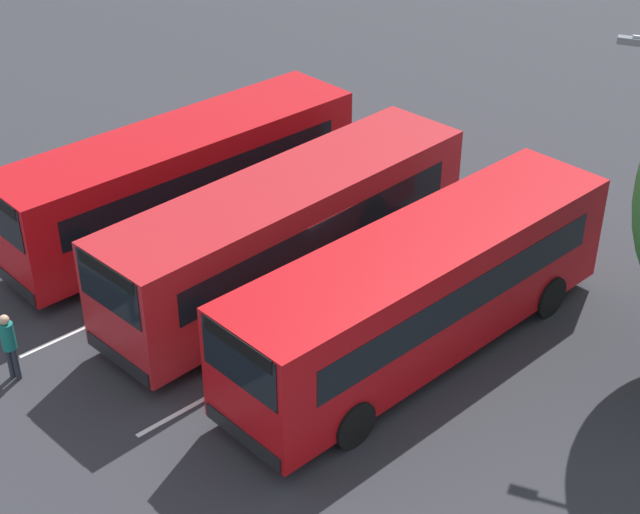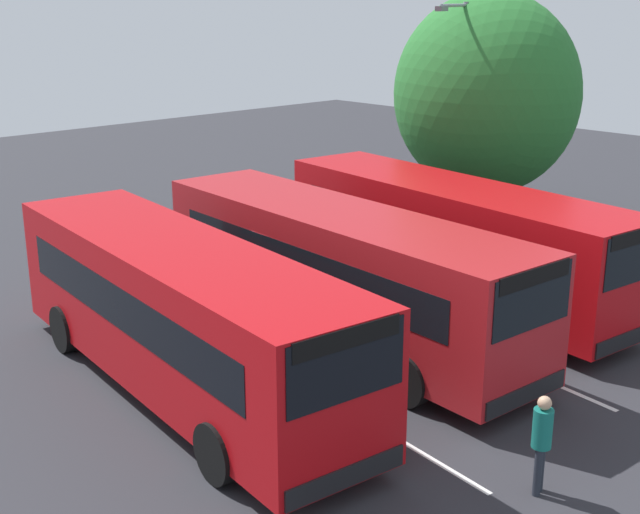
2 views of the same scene
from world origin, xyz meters
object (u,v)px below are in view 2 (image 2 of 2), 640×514
at_px(bus_center_right, 453,237).
at_px(depot_tree, 486,95).
at_px(street_lamp, 458,108).
at_px(bus_far_left, 181,312).
at_px(bus_center_left, 341,270).
at_px(pedestrian, 542,437).

distance_m(bus_center_right, depot_tree, 7.59).
bearing_deg(street_lamp, bus_far_left, -4.64).
xyz_separation_m(street_lamp, depot_tree, (-0.13, 1.58, 0.28)).
xyz_separation_m(bus_center_left, bus_center_right, (0.04, 4.09, 0.00)).
bearing_deg(bus_center_right, bus_far_left, -85.76).
xyz_separation_m(bus_center_right, pedestrian, (6.70, -6.33, -0.70)).
xyz_separation_m(pedestrian, depot_tree, (-10.25, 12.38, 3.62)).
xyz_separation_m(bus_far_left, pedestrian, (7.02, 1.96, -0.70)).
bearing_deg(bus_center_right, street_lamp, 133.87).
bearing_deg(street_lamp, bus_center_left, 3.26).
relative_size(bus_far_left, pedestrian, 6.34).
bearing_deg(bus_center_right, pedestrian, -36.92).
bearing_deg(depot_tree, pedestrian, -50.37).
height_order(pedestrian, depot_tree, depot_tree).
bearing_deg(depot_tree, street_lamp, -85.24).
bearing_deg(bus_far_left, depot_tree, 109.59).
bearing_deg(street_lamp, bus_center_right, 19.14).
bearing_deg(bus_far_left, bus_center_left, 93.08).
relative_size(bus_far_left, street_lamp, 1.44).
bearing_deg(bus_far_left, pedestrian, 22.51).
xyz_separation_m(bus_center_left, street_lamp, (-3.38, 8.55, 2.63)).
relative_size(bus_center_right, pedestrian, 6.34).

